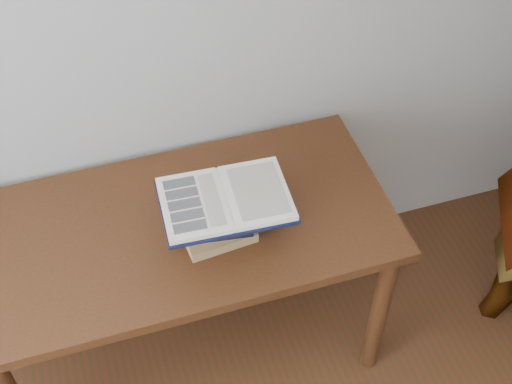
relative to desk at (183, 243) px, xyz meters
name	(u,v)px	position (x,y,z in m)	size (l,w,h in m)	color
desk	(183,243)	(0.00, 0.00, 0.00)	(1.35, 0.67, 0.72)	#4C2413
book_stack	(212,217)	(0.09, -0.07, 0.18)	(0.25, 0.20, 0.16)	#9C8B51
open_book	(226,200)	(0.13, -0.09, 0.27)	(0.40, 0.29, 0.03)	black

